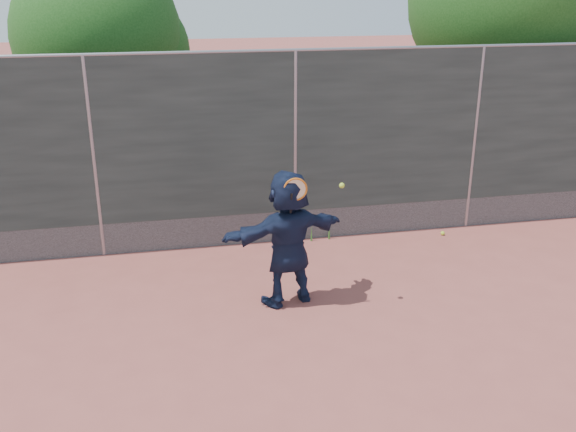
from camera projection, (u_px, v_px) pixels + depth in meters
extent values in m
plane|color=#9E4C42|center=(361.00, 356.00, 7.22)|extent=(80.00, 80.00, 0.00)
imported|color=#16203D|center=(288.00, 238.00, 8.14)|extent=(1.74, 0.93, 1.79)
sphere|color=#B5DA30|center=(443.00, 233.00, 10.58)|extent=(0.07, 0.07, 0.07)
cube|color=#38423D|center=(295.00, 134.00, 9.82)|extent=(20.00, 0.04, 2.50)
cube|color=slate|center=(295.00, 225.00, 10.34)|extent=(20.00, 0.03, 0.50)
cylinder|color=gray|center=(295.00, 50.00, 9.38)|extent=(20.00, 0.05, 0.05)
cylinder|color=gray|center=(94.00, 160.00, 9.33)|extent=(0.06, 0.06, 3.00)
cylinder|color=gray|center=(295.00, 150.00, 9.90)|extent=(0.06, 0.06, 3.00)
cylinder|color=gray|center=(474.00, 140.00, 10.47)|extent=(0.06, 0.06, 3.00)
torus|color=#C76012|center=(295.00, 189.00, 7.72)|extent=(0.29, 0.04, 0.29)
cylinder|color=beige|center=(295.00, 189.00, 7.72)|extent=(0.25, 0.02, 0.25)
cylinder|color=black|center=(291.00, 205.00, 7.80)|extent=(0.04, 0.13, 0.33)
sphere|color=#B5DA30|center=(342.00, 186.00, 7.82)|extent=(0.07, 0.07, 0.07)
cylinder|color=#382314|center=(491.00, 121.00, 12.85)|extent=(0.28, 0.28, 2.60)
sphere|color=#23561C|center=(504.00, 0.00, 12.05)|extent=(3.60, 3.60, 3.60)
sphere|color=#23561C|center=(530.00, 19.00, 12.49)|extent=(2.52, 2.52, 2.52)
cylinder|color=#382314|center=(108.00, 139.00, 12.22)|extent=(0.28, 0.28, 2.20)
sphere|color=#23561C|center=(97.00, 35.00, 11.55)|extent=(3.00, 3.00, 3.00)
sphere|color=#23561C|center=(133.00, 50.00, 11.95)|extent=(2.10, 2.10, 2.10)
cone|color=#387226|center=(311.00, 233.00, 10.32)|extent=(0.03, 0.03, 0.26)
cone|color=#387226|center=(329.00, 230.00, 10.39)|extent=(0.03, 0.03, 0.30)
cone|color=#387226|center=(290.00, 237.00, 10.24)|extent=(0.03, 0.03, 0.22)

